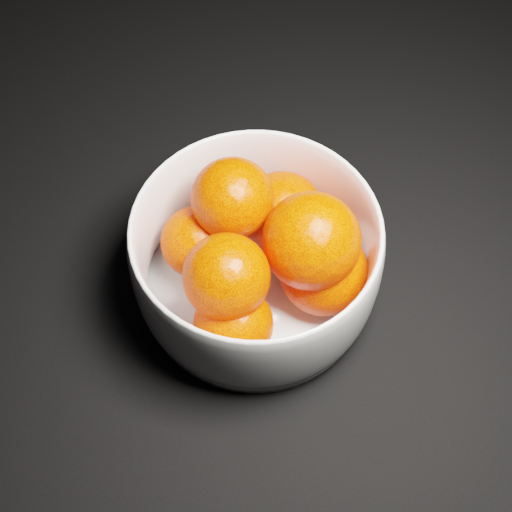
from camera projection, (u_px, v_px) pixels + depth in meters
ground at (312, 40)px, 0.86m from camera, size 3.00×3.00×0.00m
bowl at (256, 259)px, 0.63m from camera, size 0.22×0.22×0.11m
orange_pile at (268, 249)px, 0.62m from camera, size 0.17×0.16×0.12m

